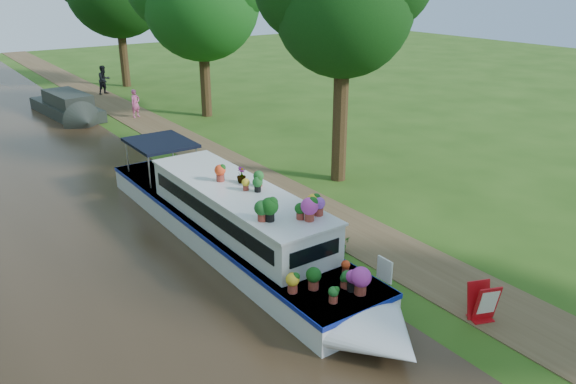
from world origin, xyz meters
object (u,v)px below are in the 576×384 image
Objects in this scene: second_boat at (68,107)px; pedestrian_dark at (104,80)px; sandwich_board at (483,304)px; pedestrian_pink at (135,103)px; plant_boat at (238,222)px.

pedestrian_dark is (3.61, 4.88, 0.40)m from second_boat.
second_boat reaches higher than sandwich_board.
pedestrian_pink reaches higher than second_boat.
sandwich_board is 22.83m from pedestrian_pink.
sandwich_board is at bearing -90.51° from second_boat.
pedestrian_pink is 0.82× the size of pedestrian_dark.
pedestrian_dark is (0.69, 7.18, 0.16)m from pedestrian_pink.
plant_boat is 6.70m from sandwich_board.
pedestrian_dark is (1.41, 29.99, 0.51)m from sandwich_board.
plant_boat reaches higher than sandwich_board.
second_boat is at bearing 88.49° from plant_boat.
second_boat is 3.72m from pedestrian_pink.
sandwich_board is 0.49× the size of pedestrian_dark.
pedestrian_dark is at bearing 65.75° from pedestrian_pink.
pedestrian_pink is at bearing 109.14° from sandwich_board.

